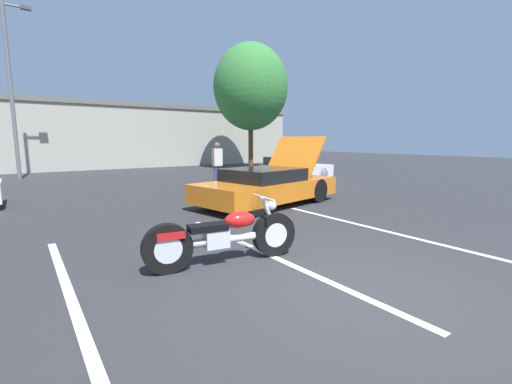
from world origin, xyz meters
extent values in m
plane|color=#2D2D30|center=(0.00, 0.00, 0.00)|extent=(80.00, 80.00, 0.00)
cube|color=white|center=(-3.03, 1.71, 0.00)|extent=(0.12, 5.62, 0.01)
cube|color=white|center=(-0.14, 1.71, 0.00)|extent=(0.12, 5.62, 0.01)
cube|color=white|center=(2.75, 1.71, 0.00)|extent=(0.12, 5.62, 0.01)
cube|color=#B2AD9E|center=(0.00, 23.16, 2.20)|extent=(32.00, 4.00, 4.40)
cube|color=slate|center=(0.00, 23.16, 4.25)|extent=(32.00, 4.20, 0.30)
cylinder|color=slate|center=(-3.37, 17.67, 4.08)|extent=(0.18, 0.18, 8.16)
cylinder|color=slate|center=(-2.92, 17.67, 8.01)|extent=(0.90, 0.10, 0.10)
cube|color=#4C4C51|center=(-2.47, 17.67, 8.01)|extent=(0.44, 0.28, 0.16)
cylinder|color=brown|center=(9.45, 16.50, 1.61)|extent=(0.32, 0.32, 3.22)
ellipsoid|color=#387F38|center=(9.45, 16.50, 5.30)|extent=(4.82, 4.82, 5.54)
cylinder|color=black|center=(-0.08, 1.72, 0.36)|extent=(0.73, 0.27, 0.72)
cylinder|color=black|center=(-1.78, 1.98, 0.36)|extent=(0.73, 0.27, 0.72)
cylinder|color=silver|center=(-0.08, 1.72, 0.36)|extent=(0.42, 0.23, 0.39)
cylinder|color=silver|center=(-1.78, 1.98, 0.36)|extent=(0.42, 0.23, 0.39)
cylinder|color=silver|center=(-0.93, 1.85, 0.38)|extent=(1.46, 0.34, 0.12)
cube|color=silver|center=(-1.06, 1.87, 0.42)|extent=(0.39, 0.29, 0.28)
ellipsoid|color=red|center=(-0.68, 1.81, 0.66)|extent=(0.54, 0.35, 0.26)
cube|color=black|center=(-1.19, 1.89, 0.60)|extent=(0.61, 0.35, 0.10)
cube|color=red|center=(-1.74, 1.97, 0.56)|extent=(0.42, 0.28, 0.10)
cylinder|color=silver|center=(-0.17, 1.73, 0.68)|extent=(0.31, 0.12, 0.63)
cylinder|color=silver|center=(-0.27, 1.75, 0.98)|extent=(0.14, 0.70, 0.04)
sphere|color=silver|center=(-0.12, 1.72, 0.84)|extent=(0.16, 0.16, 0.16)
cylinder|color=silver|center=(-1.30, 2.02, 0.32)|extent=(1.12, 0.26, 0.09)
cube|color=orange|center=(2.52, 5.38, 0.46)|extent=(4.71, 2.77, 0.52)
cube|color=black|center=(2.35, 5.34, 0.90)|extent=(2.29, 2.10, 0.36)
cylinder|color=black|center=(4.03, 4.81, 0.36)|extent=(0.75, 0.36, 0.72)
cylinder|color=black|center=(3.69, 6.49, 0.36)|extent=(0.75, 0.36, 0.72)
cylinder|color=black|center=(1.35, 4.27, 0.36)|extent=(0.75, 0.36, 0.72)
cylinder|color=black|center=(1.01, 5.94, 0.36)|extent=(0.75, 0.36, 0.72)
cube|color=orange|center=(3.75, 5.63, 1.35)|extent=(1.26, 1.92, 1.29)
cube|color=#4C4C51|center=(3.71, 5.62, 0.68)|extent=(0.80, 1.16, 0.28)
cube|color=white|center=(6.88, 9.32, 0.45)|extent=(4.31, 2.25, 0.55)
cube|color=black|center=(6.71, 9.30, 0.93)|extent=(2.04, 1.78, 0.42)
cylinder|color=black|center=(8.24, 8.76, 0.31)|extent=(0.64, 0.30, 0.62)
cylinder|color=black|center=(8.04, 10.24, 0.31)|extent=(0.64, 0.30, 0.62)
cylinder|color=black|center=(5.71, 8.41, 0.31)|extent=(0.64, 0.30, 0.62)
cylinder|color=black|center=(5.51, 9.89, 0.31)|extent=(0.64, 0.30, 0.62)
cylinder|color=#38476B|center=(3.01, 9.48, 0.43)|extent=(0.12, 0.12, 0.87)
cylinder|color=#38476B|center=(3.21, 9.48, 0.43)|extent=(0.12, 0.12, 0.87)
cube|color=white|center=(3.11, 9.48, 1.21)|extent=(0.36, 0.20, 0.69)
cylinder|color=brown|center=(2.89, 9.48, 1.25)|extent=(0.08, 0.08, 0.62)
cylinder|color=brown|center=(3.33, 9.48, 1.25)|extent=(0.08, 0.08, 0.62)
sphere|color=brown|center=(3.11, 9.48, 1.67)|extent=(0.24, 0.24, 0.24)
camera|label=1|loc=(-3.41, -2.55, 1.87)|focal=24.00mm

